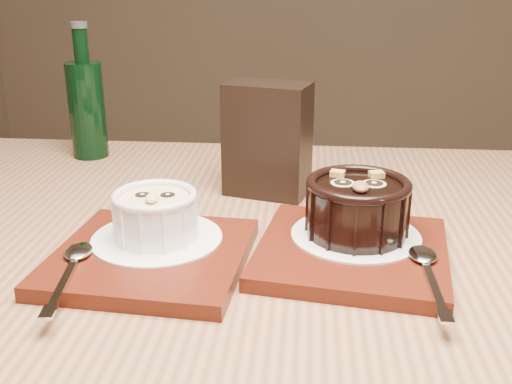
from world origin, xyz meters
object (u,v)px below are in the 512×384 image
at_px(ramekin_dark, 358,205).
at_px(condiment_stand, 268,140).
at_px(tray_left, 151,257).
at_px(table, 258,333).
at_px(ramekin_white, 155,213).
at_px(green_bottle, 87,106).
at_px(tray_right, 352,252).

bearing_deg(ramekin_dark, condiment_stand, 122.11).
bearing_deg(condiment_stand, ramekin_dark, -51.58).
relative_size(tray_left, condiment_stand, 1.29).
height_order(table, tray_left, tray_left).
height_order(tray_left, condiment_stand, condiment_stand).
distance_m(ramekin_white, green_bottle, 0.37).
bearing_deg(ramekin_dark, tray_left, -166.77).
distance_m(tray_right, green_bottle, 0.49).
height_order(ramekin_white, green_bottle, green_bottle).
distance_m(tray_left, condiment_stand, 0.24).
distance_m(tray_right, condiment_stand, 0.21).
bearing_deg(tray_left, table, 20.29).
xyz_separation_m(table, ramekin_dark, (0.09, 0.03, 0.14)).
bearing_deg(tray_right, tray_left, -166.61).
height_order(tray_right, green_bottle, green_bottle).
xyz_separation_m(condiment_stand, green_bottle, (-0.29, 0.11, 0.01)).
bearing_deg(table, green_bottle, 137.33).
bearing_deg(green_bottle, ramekin_white, -54.75).
distance_m(table, ramekin_white, 0.17).
height_order(tray_left, tray_right, same).
relative_size(table, ramekin_white, 15.21).
xyz_separation_m(table, condiment_stand, (-0.02, 0.18, 0.16)).
bearing_deg(table, condiment_stand, 96.54).
height_order(table, green_bottle, green_bottle).
distance_m(tray_left, ramekin_dark, 0.21).
bearing_deg(tray_right, condiment_stand, 123.77).
relative_size(tray_left, tray_right, 1.00).
distance_m(condiment_stand, green_bottle, 0.31).
bearing_deg(ramekin_dark, ramekin_white, -173.72).
distance_m(tray_left, ramekin_white, 0.04).
relative_size(table, tray_left, 7.07).
relative_size(table, ramekin_dark, 12.33).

